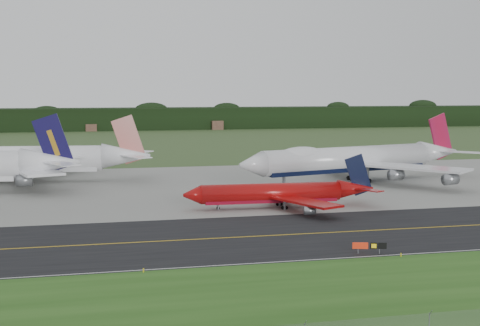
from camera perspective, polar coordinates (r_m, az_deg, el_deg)
name	(u,v)px	position (r m, az deg, el deg)	size (l,w,h in m)	color
ground	(316,228)	(110.33, 6.50, -5.51)	(600.00, 600.00, 0.00)	#30431F
grass_verge	(420,290)	(79.22, 15.09, -10.45)	(400.00, 30.00, 0.01)	#244E17
taxiway	(324,233)	(106.65, 7.22, -5.93)	(400.00, 32.00, 0.02)	black
apron	(244,184)	(158.59, 0.35, -1.84)	(400.00, 78.00, 0.01)	gray
taxiway_centreline	(324,233)	(106.65, 7.22, -5.92)	(400.00, 0.40, 0.00)	gold
taxiway_edge_line	(364,257)	(92.65, 10.55, -7.86)	(400.00, 0.25, 0.00)	silver
horizon_treeline	(153,120)	(377.64, -7.47, 3.70)	(700.00, 25.00, 12.00)	black
jet_ba_747	(355,159)	(164.68, 9.75, 0.32)	(64.23, 52.17, 16.36)	silver
jet_red_737	(282,193)	(127.69, 3.57, -2.59)	(37.35, 30.49, 10.10)	#990B0B
jet_star_tail	(23,160)	(170.17, -18.02, 0.25)	(61.95, 51.50, 16.33)	white
taxiway_sign	(369,246)	(94.26, 10.98, -6.96)	(4.56, 1.36, 1.56)	slate
edge_marker_left	(143,270)	(84.51, -8.24, -9.05)	(0.16, 0.16, 0.50)	yellow
edge_marker_center	(401,255)	(93.75, 13.57, -7.62)	(0.16, 0.16, 0.50)	yellow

